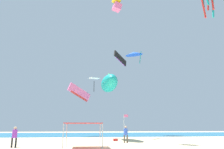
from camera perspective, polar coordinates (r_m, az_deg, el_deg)
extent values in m
cube|color=beige|center=(22.13, 2.06, -18.60)|extent=(110.00, 110.00, 0.10)
cube|color=#1E6B93|center=(52.13, -3.15, -15.58)|extent=(110.00, 25.98, 0.03)
cylinder|color=#B2B2B7|center=(19.03, -12.90, -15.75)|extent=(0.07, 0.07, 2.13)
cylinder|color=#B2B2B7|center=(18.99, -2.55, -16.07)|extent=(0.07, 0.07, 2.13)
cylinder|color=#B2B2B7|center=(22.26, -12.01, -15.42)|extent=(0.07, 0.07, 2.13)
cylinder|color=#B2B2B7|center=(22.22, -3.19, -15.69)|extent=(0.07, 0.07, 2.13)
cube|color=red|center=(20.54, -7.57, -12.73)|extent=(3.37, 3.31, 0.06)
cylinder|color=black|center=(22.43, -24.21, -16.19)|extent=(0.17, 0.17, 0.84)
cylinder|color=black|center=(22.43, -25.08, -16.11)|extent=(0.17, 0.17, 0.84)
cylinder|color=purple|center=(22.39, -24.44, -14.15)|extent=(0.44, 0.44, 0.73)
sphere|color=tan|center=(22.38, -24.31, -12.86)|extent=(0.28, 0.28, 0.28)
cylinder|color=brown|center=(26.06, 4.07, -16.73)|extent=(0.17, 0.17, 0.87)
cylinder|color=brown|center=(26.10, 3.30, -16.74)|extent=(0.17, 0.17, 0.87)
cylinder|color=blue|center=(26.05, 3.66, -14.94)|extent=(0.46, 0.46, 0.76)
sphere|color=tan|center=(26.04, 3.64, -13.79)|extent=(0.28, 0.28, 0.28)
cylinder|color=silver|center=(29.19, 3.21, -13.91)|extent=(0.06, 0.06, 3.41)
cube|color=pink|center=(29.28, 3.77, -10.91)|extent=(0.55, 0.02, 0.35)
cube|color=red|center=(29.08, 0.94, -16.97)|extent=(0.56, 0.36, 0.32)
cube|color=white|center=(29.07, 0.94, -16.62)|extent=(0.57, 0.37, 0.03)
cube|color=black|center=(38.49, 2.21, 4.29)|extent=(2.70, 2.98, 2.31)
cube|color=purple|center=(38.34, 2.21, 3.57)|extent=(2.08, 2.16, 1.27)
cube|color=white|center=(36.61, -4.76, -1.00)|extent=(2.10, 2.10, 0.18)
cylinder|color=black|center=(36.34, -4.81, -3.15)|extent=(0.10, 0.10, 1.80)
cube|color=pink|center=(31.63, 1.32, 17.47)|extent=(1.45, 1.31, 1.15)
cone|color=blue|center=(49.81, 5.84, 5.59)|extent=(5.69, 5.69, 1.35)
cylinder|color=teal|center=(48.52, 7.55, 4.56)|extent=(0.74, 0.71, 3.08)
cylinder|color=red|center=(36.24, 24.18, 17.22)|extent=(0.42, 0.47, 2.64)
cylinder|color=teal|center=(35.78, 23.14, 16.80)|extent=(0.39, 0.57, 3.41)
cylinder|color=red|center=(34.96, 23.02, 16.80)|extent=(0.67, 0.32, 4.19)
cylinder|color=teal|center=(35.50, 25.26, 16.55)|extent=(0.67, 0.32, 4.19)
ellipsoid|color=teal|center=(32.50, -0.78, -2.45)|extent=(2.78, 8.01, 2.67)
cone|color=green|center=(32.76, -0.77, -0.31)|extent=(1.30, 1.18, 1.01)
cube|color=pink|center=(42.92, -8.70, -4.74)|extent=(4.52, 3.79, 3.39)
cube|color=red|center=(42.82, -8.73, -5.71)|extent=(3.29, 2.92, 1.87)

